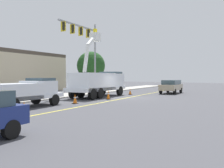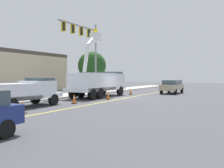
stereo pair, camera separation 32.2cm
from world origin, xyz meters
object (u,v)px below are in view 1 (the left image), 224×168
(traffic_cone_mid_rear, at_px, (108,95))
(traffic_signal_mast, at_px, (85,42))
(traffic_cone_mid_front, at_px, (75,99))
(utility_bucket_truck, at_px, (99,82))
(traffic_cone_leading, at_px, (24,108))
(passing_minivan, at_px, (171,86))
(traffic_cone_trailing, at_px, (130,92))
(service_pickup_truck, at_px, (26,92))

(traffic_cone_mid_rear, distance_m, traffic_signal_mast, 8.59)
(traffic_cone_mid_rear, relative_size, traffic_signal_mast, 0.10)
(traffic_signal_mast, bearing_deg, traffic_cone_mid_front, -140.45)
(utility_bucket_truck, height_order, traffic_cone_leading, utility_bucket_truck)
(traffic_signal_mast, bearing_deg, traffic_cone_leading, -149.69)
(passing_minivan, bearing_deg, traffic_cone_mid_front, 175.69)
(traffic_cone_leading, relative_size, traffic_cone_mid_front, 0.92)
(passing_minivan, bearing_deg, utility_bucket_truck, 158.27)
(passing_minivan, relative_size, traffic_cone_trailing, 6.73)
(utility_bucket_truck, height_order, traffic_cone_mid_rear, utility_bucket_truck)
(utility_bucket_truck, relative_size, traffic_cone_mid_front, 10.89)
(service_pickup_truck, xyz_separation_m, passing_minivan, (19.30, -2.15, -0.15))
(traffic_signal_mast, bearing_deg, utility_bucket_truck, -110.73)
(utility_bucket_truck, relative_size, traffic_cone_mid_rear, 9.63)
(passing_minivan, bearing_deg, service_pickup_truck, 173.64)
(utility_bucket_truck, height_order, traffic_cone_trailing, utility_bucket_truck)
(service_pickup_truck, relative_size, traffic_cone_mid_rear, 6.65)
(utility_bucket_truck, xyz_separation_m, service_pickup_truck, (-9.68, -1.68, -0.50))
(traffic_cone_leading, distance_m, traffic_cone_mid_front, 5.60)
(traffic_cone_mid_front, relative_size, traffic_signal_mast, 0.09)
(service_pickup_truck, bearing_deg, traffic_cone_trailing, 3.13)
(passing_minivan, height_order, traffic_cone_leading, passing_minivan)
(passing_minivan, xyz_separation_m, traffic_cone_leading, (-20.94, -0.27, -0.62))
(passing_minivan, height_order, traffic_signal_mast, traffic_signal_mast)
(service_pickup_truck, xyz_separation_m, traffic_cone_trailing, (14.30, 0.78, -0.75))
(passing_minivan, bearing_deg, traffic_cone_mid_rear, 173.13)
(traffic_cone_trailing, distance_m, traffic_signal_mast, 7.94)
(service_pickup_truck, relative_size, traffic_cone_leading, 8.18)
(utility_bucket_truck, distance_m, traffic_signal_mast, 5.77)
(service_pickup_truck, xyz_separation_m, traffic_cone_leading, (-1.63, -2.43, -0.77))
(utility_bucket_truck, bearing_deg, traffic_signal_mast, 69.27)
(utility_bucket_truck, height_order, traffic_signal_mast, traffic_signal_mast)
(traffic_cone_trailing, bearing_deg, traffic_cone_leading, -168.62)
(traffic_cone_leading, xyz_separation_m, traffic_signal_mast, (12.54, 7.33, 5.89))
(passing_minivan, distance_m, traffic_signal_mast, 12.17)
(traffic_cone_mid_front, bearing_deg, passing_minivan, -4.31)
(passing_minivan, relative_size, traffic_cone_mid_rear, 5.72)
(service_pickup_truck, bearing_deg, utility_bucket_truck, 9.86)
(traffic_cone_trailing, bearing_deg, passing_minivan, -30.37)
(traffic_cone_trailing, relative_size, traffic_signal_mast, 0.09)
(passing_minivan, xyz_separation_m, traffic_cone_trailing, (-5.00, 2.93, -0.60))
(service_pickup_truck, bearing_deg, traffic_cone_leading, -123.97)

